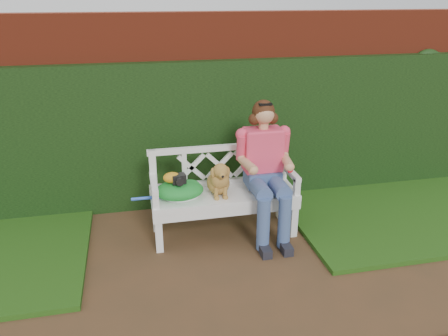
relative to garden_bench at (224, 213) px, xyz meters
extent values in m
plane|color=#422F1D|center=(-0.30, -0.86, -0.24)|extent=(60.00, 60.00, 0.00)
cube|color=maroon|center=(-0.30, 1.04, 0.86)|extent=(10.00, 0.30, 2.20)
cube|color=#1F4014|center=(-0.30, 0.82, 0.61)|extent=(10.00, 0.18, 1.70)
cube|color=#1D400E|center=(2.10, 0.04, -0.21)|extent=(2.60, 2.00, 0.05)
cube|color=black|center=(-0.47, -0.03, 0.45)|extent=(0.15, 0.12, 0.09)
ellipsoid|color=orange|center=(-0.53, -0.02, 0.46)|extent=(0.21, 0.18, 0.11)
camera|label=1|loc=(-0.87, -3.98, 2.16)|focal=35.00mm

